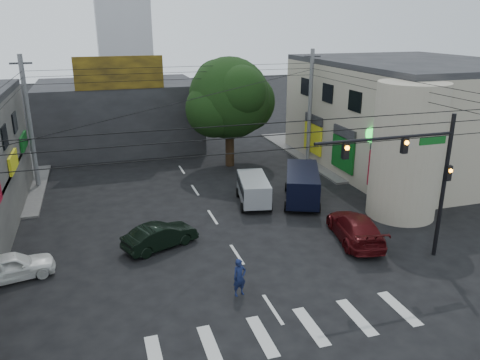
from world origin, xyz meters
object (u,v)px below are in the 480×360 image
utility_pole_far_right (310,107)px  silver_minivan (253,191)px  dark_sedan (160,236)px  white_compact (11,267)px  utility_pole_far_left (30,123)px  navy_van (302,186)px  maroon_sedan (355,228)px  traffic_gantry (417,166)px  traffic_officer (240,277)px  street_tree (229,99)px

utility_pole_far_right → silver_minivan: utility_pole_far_right is taller
dark_sedan → white_compact: (-6.93, -1.17, -0.01)m
utility_pole_far_left → navy_van: (16.72, -8.19, -3.54)m
white_compact → maroon_sedan: 17.07m
utility_pole_far_left → navy_van: utility_pole_far_left is taller
silver_minivan → white_compact: bearing=123.3°
utility_pole_far_right → white_compact: 25.12m
traffic_gantry → traffic_officer: traffic_gantry is taller
street_tree → utility_pole_far_left: size_ratio=0.95×
dark_sedan → white_compact: size_ratio=1.04×
street_tree → traffic_gantry: street_tree is taller
street_tree → traffic_officer: size_ratio=5.14×
navy_van → traffic_officer: 11.81m
traffic_gantry → utility_pole_far_right: (2.68, 17.00, -0.23)m
maroon_sedan → traffic_officer: bearing=34.9°
utility_pole_far_left → maroon_sedan: utility_pole_far_left is taller
white_compact → silver_minivan: (13.56, 5.54, 0.24)m
utility_pole_far_right → traffic_officer: utility_pole_far_right is taller
traffic_gantry → dark_sedan: 13.11m
maroon_sedan → navy_van: 6.15m
street_tree → silver_minivan: street_tree is taller
utility_pole_far_right → street_tree: bearing=171.3°
utility_pole_far_right → white_compact: utility_pole_far_right is taller
street_tree → white_compact: (-14.50, -14.20, -4.83)m
white_compact → utility_pole_far_left: bearing=-11.5°
utility_pole_far_left → traffic_officer: (9.53, -17.55, -3.75)m
utility_pole_far_right → dark_sedan: utility_pole_far_right is taller
street_tree → utility_pole_far_left: 14.56m
silver_minivan → dark_sedan: bearing=134.6°
utility_pole_far_left → dark_sedan: (6.93, -12.03, -3.95)m
utility_pole_far_right → dark_sedan: bearing=-139.5°
dark_sedan → traffic_officer: (2.59, -5.51, 0.20)m
street_tree → dark_sedan: bearing=-120.1°
street_tree → utility_pole_far_left: bearing=-176.1°
traffic_gantry → navy_van: (-1.60, 8.82, -3.77)m
traffic_officer → utility_pole_far_right: bearing=43.5°
utility_pole_far_left → dark_sedan: bearing=-60.0°
dark_sedan → maroon_sedan: maroon_sedan is taller
utility_pole_far_right → silver_minivan: size_ratio=2.13×
utility_pole_far_left → maroon_sedan: bearing=-40.1°
white_compact → navy_van: bearing=-84.8°
silver_minivan → utility_pole_far_right: bearing=-33.1°
utility_pole_far_left → maroon_sedan: 22.59m
utility_pole_far_right → traffic_officer: (-11.47, -17.55, -3.75)m
dark_sedan → navy_van: size_ratio=0.74×
maroon_sedan → traffic_officer: (-7.50, -3.22, 0.11)m
white_compact → navy_van: size_ratio=0.70×
utility_pole_far_right → traffic_officer: bearing=-123.2°
white_compact → silver_minivan: 14.65m
traffic_gantry → white_compact: bearing=168.3°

